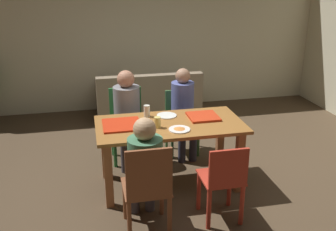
{
  "coord_description": "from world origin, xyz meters",
  "views": [
    {
      "loc": [
        -0.87,
        -3.92,
        2.37
      ],
      "look_at": [
        0.0,
        0.1,
        0.83
      ],
      "focal_mm": 40.96,
      "sensor_mm": 36.0,
      "label": 1
    }
  ],
  "objects": [
    {
      "name": "drinking_glass_1",
      "position": [
        -0.16,
        -0.09,
        0.84
      ],
      "size": [
        0.07,
        0.07,
        0.12
      ],
      "primitive_type": "cylinder",
      "color": "#E0C967",
      "rests_on": "dining_table"
    },
    {
      "name": "plate_0",
      "position": [
        0.06,
        -0.21,
        0.79
      ],
      "size": [
        0.23,
        0.23,
        0.03
      ],
      "color": "white",
      "rests_on": "dining_table"
    },
    {
      "name": "plate_1",
      "position": [
        0.01,
        0.23,
        0.78
      ],
      "size": [
        0.24,
        0.24,
        0.01
      ],
      "color": "white",
      "rests_on": "dining_table"
    },
    {
      "name": "ground_plane",
      "position": [
        0.0,
        0.0,
        0.0
      ],
      "size": [
        20.0,
        20.0,
        0.0
      ],
      "primitive_type": "plane",
      "color": "#4C3B28"
    },
    {
      "name": "chair_2",
      "position": [
        -0.4,
        0.83,
        0.51
      ],
      "size": [
        0.45,
        0.42,
        0.95
      ],
      "color": "#296F35",
      "rests_on": "ground"
    },
    {
      "name": "couch",
      "position": [
        0.12,
        2.28,
        0.29
      ],
      "size": [
        1.74,
        0.84,
        0.83
      ],
      "color": "gray",
      "rests_on": "ground"
    },
    {
      "name": "person_1",
      "position": [
        -0.4,
        -0.72,
        0.69
      ],
      "size": [
        0.33,
        0.51,
        1.16
      ],
      "color": "#44404A",
      "rests_on": "ground"
    },
    {
      "name": "back_wall",
      "position": [
        0.0,
        2.95,
        1.37
      ],
      "size": [
        6.88,
        0.12,
        2.73
      ],
      "primitive_type": "cube",
      "color": "beige",
      "rests_on": "ground"
    },
    {
      "name": "chair_3",
      "position": [
        0.36,
        -0.82,
        0.46
      ],
      "size": [
        0.4,
        0.41,
        0.85
      ],
      "color": "#B83423",
      "rests_on": "ground"
    },
    {
      "name": "drinking_glass_0",
      "position": [
        -0.22,
        0.27,
        0.85
      ],
      "size": [
        0.07,
        0.07,
        0.14
      ],
      "primitive_type": "cylinder",
      "color": "silver",
      "rests_on": "dining_table"
    },
    {
      "name": "person_0",
      "position": [
        0.36,
        0.76,
        0.7
      ],
      "size": [
        0.31,
        0.5,
        1.2
      ],
      "color": "#2C2D3E",
      "rests_on": "ground"
    },
    {
      "name": "chair_0",
      "position": [
        0.36,
        0.91,
        0.49
      ],
      "size": [
        0.41,
        0.42,
        0.85
      ],
      "color": "#366132",
      "rests_on": "ground"
    },
    {
      "name": "pizza_box_0",
      "position": [
        0.42,
        0.09,
        0.79
      ],
      "size": [
        0.34,
        0.34,
        0.03
      ],
      "color": "red",
      "rests_on": "dining_table"
    },
    {
      "name": "pizza_box_1",
      "position": [
        -0.54,
        0.04,
        0.79
      ],
      "size": [
        0.42,
        0.42,
        0.02
      ],
      "color": "red",
      "rests_on": "dining_table"
    },
    {
      "name": "person_2",
      "position": [
        -0.4,
        0.69,
        0.72
      ],
      "size": [
        0.34,
        0.56,
        1.23
      ],
      "color": "#423F47",
      "rests_on": "ground"
    },
    {
      "name": "dining_table",
      "position": [
        0.0,
        0.0,
        0.65
      ],
      "size": [
        1.66,
        0.85,
        0.78
      ],
      "color": "#99632D",
      "rests_on": "ground"
    },
    {
      "name": "chair_1",
      "position": [
        -0.4,
        -0.87,
        0.51
      ],
      "size": [
        0.44,
        0.45,
        0.95
      ],
      "color": "brown",
      "rests_on": "ground"
    }
  ]
}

